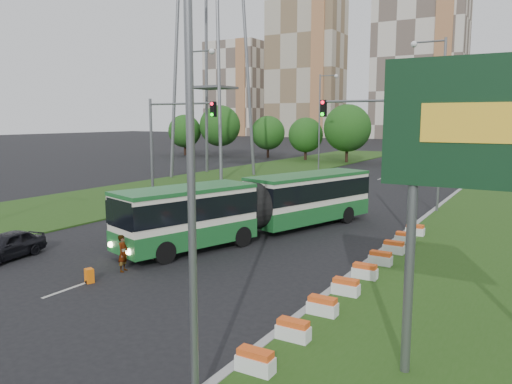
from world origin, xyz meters
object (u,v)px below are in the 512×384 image
Objects in this scene: car_left_far at (179,201)px; shopping_trolley at (89,276)px; pedestrian at (123,253)px; traffic_mast_median at (386,141)px; traffic_mast_left at (169,136)px; car_left_near at (6,246)px; articulated_bus at (256,205)px.

car_left_far reaches higher than shopping_trolley.
car_left_far is 2.84× the size of pedestrian.
traffic_mast_left is (-15.16, -1.00, 0.00)m from traffic_mast_median.
traffic_mast_left is 4.64m from car_left_far.
car_left_far reaches higher than car_left_near.
traffic_mast_median is 15.27m from car_left_far.
articulated_bus reaches higher than car_left_near.
car_left_near is at bearing -105.89° from car_left_far.
car_left_far is at bearing 136.23° from shopping_trolley.
traffic_mast_median reaches higher than car_left_far.
traffic_mast_left is 1.73× the size of car_left_far.
car_left_far is (-8.48, 3.55, -0.96)m from articulated_bus.
traffic_mast_left is 4.93× the size of pedestrian.
traffic_mast_median is 20.56m from car_left_near.
articulated_bus is 4.42× the size of car_left_near.
articulated_bus is at bearing 44.12° from car_left_near.
car_left_far is 15.78m from shopping_trolley.
traffic_mast_median is at bearing -16.17° from car_left_far.
traffic_mast_median and traffic_mast_left have the same top height.
pedestrian is 2.77× the size of shopping_trolley.
car_left_near is at bearing -84.07° from traffic_mast_left.
traffic_mast_left is 15.00m from pedestrian.
articulated_bus is 9.25m from car_left_far.
traffic_mast_median reaches higher than car_left_near.
shopping_trolley is (-7.67, -14.97, -5.06)m from traffic_mast_median.
car_left_near is at bearing -109.36° from articulated_bus.
car_left_far is (0.61, 0.24, -4.59)m from traffic_mast_left.
shopping_trolley is (7.49, -13.97, -5.06)m from traffic_mast_left.
pedestrian is (7.56, -12.14, -4.54)m from traffic_mast_left.
pedestrian is at bearing 108.23° from shopping_trolley.
car_left_far is at bearing -176.99° from traffic_mast_median.
articulated_bus is 9.00m from pedestrian.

